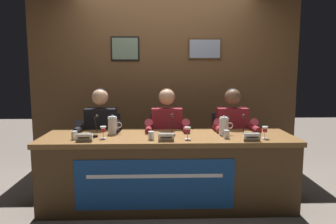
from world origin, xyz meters
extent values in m
plane|color=#70665B|center=(0.00, 0.00, 0.00)|extent=(12.00, 12.00, 0.00)
cube|color=brown|center=(0.00, 1.34, 1.30)|extent=(3.85, 0.12, 2.60)
cube|color=black|center=(-0.56, 1.28, 1.74)|extent=(0.40, 0.02, 0.34)
cube|color=slate|center=(-0.56, 1.27, 1.74)|extent=(0.36, 0.01, 0.30)
cube|color=#4C3319|center=(0.56, 1.28, 1.74)|extent=(0.47, 0.02, 0.30)
cube|color=#8C99AD|center=(0.56, 1.27, 1.74)|extent=(0.43, 0.01, 0.26)
cube|color=brown|center=(0.00, 0.00, 0.73)|extent=(2.65, 0.75, 0.05)
cube|color=#4C341B|center=(0.00, -0.36, 0.35)|extent=(2.59, 0.04, 0.70)
cube|color=#4C341B|center=(-1.27, 0.00, 0.35)|extent=(0.08, 0.67, 0.70)
cube|color=#4C341B|center=(1.27, 0.00, 0.35)|extent=(0.08, 0.67, 0.70)
cube|color=#19478C|center=(-0.14, -0.38, 0.35)|extent=(1.53, 0.01, 0.50)
cube|color=white|center=(-0.14, -0.38, 0.44)|extent=(1.30, 0.00, 0.04)
cylinder|color=black|center=(-0.78, 0.48, 0.01)|extent=(0.44, 0.44, 0.02)
cylinder|color=black|center=(-0.78, 0.48, 0.23)|extent=(0.05, 0.05, 0.41)
cube|color=#232328|center=(-0.78, 0.48, 0.45)|extent=(0.44, 0.44, 0.03)
cube|color=#232328|center=(-0.78, 0.68, 0.68)|extent=(0.40, 0.05, 0.44)
cylinder|color=black|center=(-0.88, 0.13, 0.23)|extent=(0.10, 0.10, 0.46)
cylinder|color=black|center=(-0.68, 0.13, 0.23)|extent=(0.10, 0.10, 0.46)
cylinder|color=black|center=(-0.88, 0.28, 0.51)|extent=(0.13, 0.34, 0.13)
cylinder|color=black|center=(-0.68, 0.28, 0.51)|extent=(0.13, 0.34, 0.13)
cube|color=black|center=(-0.78, 0.45, 0.75)|extent=(0.36, 0.20, 0.48)
sphere|color=tan|center=(-0.78, 0.43, 1.13)|extent=(0.19, 0.19, 0.19)
sphere|color=black|center=(-0.78, 0.44, 1.14)|extent=(0.17, 0.17, 0.17)
cylinder|color=black|center=(-0.99, 0.35, 0.77)|extent=(0.09, 0.30, 0.25)
cylinder|color=black|center=(-0.57, 0.35, 0.77)|extent=(0.09, 0.30, 0.25)
cylinder|color=black|center=(-0.99, 0.19, 0.78)|extent=(0.07, 0.24, 0.07)
cylinder|color=black|center=(-0.57, 0.19, 0.78)|extent=(0.07, 0.24, 0.07)
cube|color=white|center=(-0.82, -0.28, 0.79)|extent=(0.16, 0.03, 0.08)
cube|color=white|center=(-0.82, -0.24, 0.79)|extent=(0.16, 0.03, 0.08)
cube|color=black|center=(-0.82, -0.28, 0.79)|extent=(0.11, 0.01, 0.01)
cylinder|color=white|center=(-0.66, -0.13, 0.76)|extent=(0.06, 0.06, 0.00)
cylinder|color=white|center=(-0.66, -0.13, 0.79)|extent=(0.01, 0.01, 0.05)
cone|color=white|center=(-0.66, -0.13, 0.85)|extent=(0.06, 0.06, 0.06)
cylinder|color=#B21E2D|center=(-0.66, -0.13, 0.84)|extent=(0.04, 0.04, 0.04)
cylinder|color=silver|center=(-0.94, -0.16, 0.80)|extent=(0.06, 0.06, 0.08)
cylinder|color=silver|center=(-0.94, -0.16, 0.78)|extent=(0.05, 0.05, 0.05)
cylinder|color=black|center=(-0.76, -0.06, 0.76)|extent=(0.06, 0.06, 0.02)
cylinder|color=black|center=(-0.76, 0.00, 0.86)|extent=(0.01, 0.13, 0.18)
sphere|color=#2D2D2D|center=(-0.76, 0.06, 0.95)|extent=(0.03, 0.03, 0.03)
cylinder|color=black|center=(0.00, 0.48, 0.01)|extent=(0.44, 0.44, 0.02)
cylinder|color=black|center=(0.00, 0.48, 0.23)|extent=(0.05, 0.05, 0.41)
cube|color=#232328|center=(0.00, 0.48, 0.45)|extent=(0.44, 0.44, 0.03)
cube|color=#232328|center=(0.00, 0.68, 0.68)|extent=(0.40, 0.05, 0.44)
cylinder|color=black|center=(-0.10, 0.13, 0.23)|extent=(0.10, 0.10, 0.46)
cylinder|color=black|center=(0.10, 0.13, 0.23)|extent=(0.10, 0.10, 0.46)
cylinder|color=black|center=(-0.10, 0.28, 0.51)|extent=(0.13, 0.34, 0.13)
cylinder|color=black|center=(0.10, 0.28, 0.51)|extent=(0.13, 0.34, 0.13)
cube|color=maroon|center=(0.00, 0.45, 0.75)|extent=(0.36, 0.20, 0.48)
sphere|color=tan|center=(0.00, 0.43, 1.13)|extent=(0.19, 0.19, 0.19)
sphere|color=#331E0F|center=(0.00, 0.44, 1.14)|extent=(0.17, 0.17, 0.17)
cylinder|color=maroon|center=(-0.21, 0.35, 0.77)|extent=(0.09, 0.30, 0.25)
cylinder|color=maroon|center=(0.21, 0.35, 0.77)|extent=(0.09, 0.30, 0.25)
cylinder|color=maroon|center=(-0.21, 0.19, 0.78)|extent=(0.07, 0.24, 0.07)
cylinder|color=maroon|center=(0.21, 0.19, 0.78)|extent=(0.07, 0.24, 0.07)
cube|color=white|center=(-0.03, -0.29, 0.79)|extent=(0.16, 0.03, 0.08)
cube|color=white|center=(-0.03, -0.25, 0.79)|extent=(0.16, 0.03, 0.08)
cube|color=black|center=(-0.03, -0.29, 0.79)|extent=(0.11, 0.01, 0.01)
cylinder|color=white|center=(0.19, -0.19, 0.76)|extent=(0.06, 0.06, 0.00)
cylinder|color=white|center=(0.19, -0.19, 0.79)|extent=(0.01, 0.01, 0.05)
cone|color=white|center=(0.19, -0.19, 0.85)|extent=(0.06, 0.06, 0.06)
cylinder|color=#B21E2D|center=(0.19, -0.19, 0.84)|extent=(0.04, 0.04, 0.04)
cylinder|color=silver|center=(-0.17, -0.21, 0.80)|extent=(0.06, 0.06, 0.08)
cylinder|color=silver|center=(-0.17, -0.21, 0.78)|extent=(0.05, 0.05, 0.05)
cylinder|color=black|center=(0.05, -0.03, 0.76)|extent=(0.06, 0.06, 0.02)
cylinder|color=black|center=(0.05, 0.03, 0.86)|extent=(0.01, 0.13, 0.18)
sphere|color=#2D2D2D|center=(0.05, 0.10, 0.95)|extent=(0.03, 0.03, 0.03)
cylinder|color=black|center=(0.78, 0.48, 0.01)|extent=(0.44, 0.44, 0.02)
cylinder|color=black|center=(0.78, 0.48, 0.23)|extent=(0.05, 0.05, 0.41)
cube|color=#232328|center=(0.78, 0.48, 0.45)|extent=(0.44, 0.44, 0.03)
cube|color=#232328|center=(0.78, 0.68, 0.68)|extent=(0.40, 0.05, 0.44)
cylinder|color=black|center=(0.68, 0.13, 0.23)|extent=(0.10, 0.10, 0.46)
cylinder|color=black|center=(0.88, 0.13, 0.23)|extent=(0.10, 0.10, 0.46)
cylinder|color=black|center=(0.68, 0.28, 0.51)|extent=(0.13, 0.34, 0.13)
cylinder|color=black|center=(0.88, 0.28, 0.51)|extent=(0.13, 0.34, 0.13)
cube|color=maroon|center=(0.78, 0.45, 0.75)|extent=(0.36, 0.20, 0.48)
sphere|color=brown|center=(0.78, 0.43, 1.13)|extent=(0.19, 0.19, 0.19)
sphere|color=black|center=(0.78, 0.44, 1.14)|extent=(0.17, 0.17, 0.17)
cylinder|color=maroon|center=(0.57, 0.35, 0.77)|extent=(0.09, 0.30, 0.25)
cylinder|color=maroon|center=(0.99, 0.35, 0.77)|extent=(0.09, 0.30, 0.25)
cylinder|color=maroon|center=(0.57, 0.19, 0.78)|extent=(0.07, 0.24, 0.07)
cylinder|color=maroon|center=(0.99, 0.19, 0.78)|extent=(0.07, 0.24, 0.07)
cube|color=white|center=(0.81, -0.31, 0.79)|extent=(0.17, 0.03, 0.08)
cube|color=white|center=(0.81, -0.27, 0.79)|extent=(0.17, 0.03, 0.08)
cube|color=black|center=(0.81, -0.31, 0.79)|extent=(0.12, 0.01, 0.01)
cylinder|color=white|center=(0.97, -0.18, 0.76)|extent=(0.06, 0.06, 0.00)
cylinder|color=white|center=(0.97, -0.18, 0.79)|extent=(0.01, 0.01, 0.05)
cone|color=white|center=(0.97, -0.18, 0.85)|extent=(0.06, 0.06, 0.06)
cylinder|color=#B21E2D|center=(0.97, -0.18, 0.84)|extent=(0.04, 0.04, 0.04)
cylinder|color=silver|center=(0.59, -0.17, 0.80)|extent=(0.06, 0.06, 0.08)
cylinder|color=silver|center=(0.59, -0.17, 0.78)|extent=(0.05, 0.05, 0.05)
cylinder|color=black|center=(0.81, -0.08, 0.76)|extent=(0.06, 0.06, 0.02)
cylinder|color=black|center=(0.81, -0.02, 0.86)|extent=(0.01, 0.13, 0.18)
sphere|color=#2D2D2D|center=(0.81, 0.04, 0.95)|extent=(0.03, 0.03, 0.03)
cylinder|color=silver|center=(-0.60, 0.09, 0.84)|extent=(0.10, 0.10, 0.18)
cylinder|color=silver|center=(-0.60, 0.09, 0.94)|extent=(0.08, 0.09, 0.01)
sphere|color=silver|center=(-0.60, 0.09, 0.95)|extent=(0.02, 0.02, 0.02)
torus|color=silver|center=(-0.53, 0.09, 0.85)|extent=(0.07, 0.01, 0.07)
cylinder|color=silver|center=(0.60, 0.01, 0.84)|extent=(0.10, 0.10, 0.18)
cylinder|color=silver|center=(0.60, 0.01, 0.94)|extent=(0.08, 0.09, 0.01)
sphere|color=silver|center=(0.60, 0.01, 0.95)|extent=(0.02, 0.02, 0.02)
torus|color=silver|center=(0.66, 0.01, 0.85)|extent=(0.07, 0.01, 0.07)
camera|label=1|loc=(-0.11, -3.31, 1.45)|focal=34.06mm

